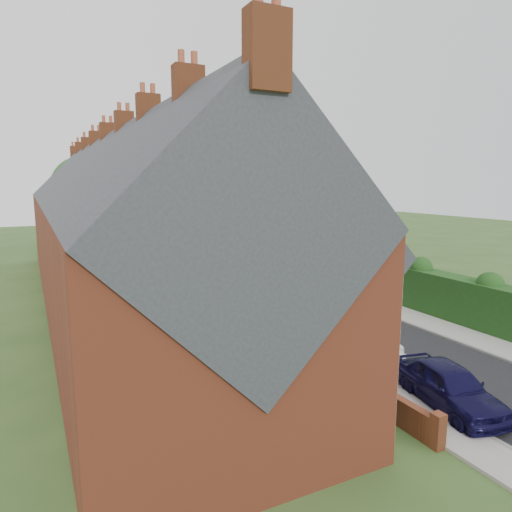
{
  "coord_description": "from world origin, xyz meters",
  "views": [
    {
      "loc": [
        -15.53,
        -18.58,
        7.72
      ],
      "look_at": [
        -0.54,
        11.44,
        2.2
      ],
      "focal_mm": 32.0,
      "sensor_mm": 36.0,
      "label": 1
    }
  ],
  "objects_px": {
    "car_navy": "(450,386)",
    "horse_cart": "(248,259)",
    "car_beige": "(190,253)",
    "car_red": "(203,262)",
    "car_silver_a": "(360,341)",
    "horse": "(258,268)",
    "lamppost": "(364,251)",
    "car_white": "(242,280)",
    "car_silver_b": "(294,311)",
    "car_green": "(219,271)",
    "car_grey": "(170,246)"
  },
  "relations": [
    {
      "from": "car_navy",
      "to": "horse_cart",
      "type": "xyz_separation_m",
      "value": [
        3.9,
        24.33,
        0.4
      ]
    },
    {
      "from": "car_beige",
      "to": "car_red",
      "type": "bearing_deg",
      "value": -101.95
    },
    {
      "from": "car_silver_a",
      "to": "horse",
      "type": "height_order",
      "value": "horse"
    },
    {
      "from": "horse",
      "to": "car_silver_a",
      "type": "bearing_deg",
      "value": 86.5
    },
    {
      "from": "lamppost",
      "to": "car_navy",
      "type": "relative_size",
      "value": 1.14
    },
    {
      "from": "car_white",
      "to": "car_silver_b",
      "type": "bearing_deg",
      "value": -109.48
    },
    {
      "from": "car_green",
      "to": "car_grey",
      "type": "height_order",
      "value": "car_green"
    },
    {
      "from": "horse",
      "to": "horse_cart",
      "type": "xyz_separation_m",
      "value": [
        0.0,
        1.92,
        0.42
      ]
    },
    {
      "from": "car_silver_b",
      "to": "car_beige",
      "type": "xyz_separation_m",
      "value": [
        1.12,
        21.57,
        0.12
      ]
    },
    {
      "from": "car_red",
      "to": "car_navy",
      "type": "bearing_deg",
      "value": -90.02
    },
    {
      "from": "car_grey",
      "to": "horse",
      "type": "relative_size",
      "value": 2.46
    },
    {
      "from": "car_beige",
      "to": "car_grey",
      "type": "distance_m",
      "value": 6.44
    },
    {
      "from": "car_silver_a",
      "to": "car_grey",
      "type": "distance_m",
      "value": 33.4
    },
    {
      "from": "car_green",
      "to": "car_red",
      "type": "relative_size",
      "value": 1.15
    },
    {
      "from": "car_green",
      "to": "car_grey",
      "type": "relative_size",
      "value": 1.03
    },
    {
      "from": "lamppost",
      "to": "car_beige",
      "type": "xyz_separation_m",
      "value": [
        -5.05,
        19.8,
        -2.53
      ]
    },
    {
      "from": "car_grey",
      "to": "horse",
      "type": "height_order",
      "value": "horse"
    },
    {
      "from": "car_silver_b",
      "to": "car_navy",
      "type": "bearing_deg",
      "value": -100.44
    },
    {
      "from": "car_white",
      "to": "horse",
      "type": "height_order",
      "value": "horse"
    },
    {
      "from": "car_silver_b",
      "to": "car_green",
      "type": "height_order",
      "value": "car_green"
    },
    {
      "from": "car_navy",
      "to": "car_beige",
      "type": "xyz_separation_m",
      "value": [
        1.35,
        32.18,
        -0.01
      ]
    },
    {
      "from": "car_grey",
      "to": "car_silver_a",
      "type": "bearing_deg",
      "value": -105.59
    },
    {
      "from": "lamppost",
      "to": "car_grey",
      "type": "distance_m",
      "value": 26.88
    },
    {
      "from": "lamppost",
      "to": "car_navy",
      "type": "height_order",
      "value": "lamppost"
    },
    {
      "from": "car_green",
      "to": "car_red",
      "type": "bearing_deg",
      "value": 84.85
    },
    {
      "from": "car_white",
      "to": "horse_cart",
      "type": "relative_size",
      "value": 1.7
    },
    {
      "from": "car_red",
      "to": "car_grey",
      "type": "height_order",
      "value": "car_red"
    },
    {
      "from": "car_green",
      "to": "car_beige",
      "type": "bearing_deg",
      "value": 85.61
    },
    {
      "from": "car_red",
      "to": "car_beige",
      "type": "bearing_deg",
      "value": 88.16
    },
    {
      "from": "car_white",
      "to": "car_beige",
      "type": "relative_size",
      "value": 0.88
    },
    {
      "from": "horse_cart",
      "to": "car_navy",
      "type": "bearing_deg",
      "value": -99.1
    },
    {
      "from": "car_navy",
      "to": "car_red",
      "type": "distance_m",
      "value": 27.62
    },
    {
      "from": "car_silver_a",
      "to": "car_green",
      "type": "relative_size",
      "value": 0.86
    },
    {
      "from": "car_red",
      "to": "car_white",
      "type": "bearing_deg",
      "value": -88.55
    },
    {
      "from": "car_green",
      "to": "car_grey",
      "type": "distance_m",
      "value": 16.08
    },
    {
      "from": "car_beige",
      "to": "horse_cart",
      "type": "relative_size",
      "value": 1.93
    },
    {
      "from": "car_red",
      "to": "horse",
      "type": "distance_m",
      "value": 5.94
    },
    {
      "from": "car_grey",
      "to": "horse_cart",
      "type": "xyz_separation_m",
      "value": [
        2.71,
        -14.29,
        0.54
      ]
    },
    {
      "from": "car_navy",
      "to": "car_silver_a",
      "type": "relative_size",
      "value": 1.17
    },
    {
      "from": "car_navy",
      "to": "car_silver_b",
      "type": "height_order",
      "value": "car_navy"
    },
    {
      "from": "car_silver_a",
      "to": "car_silver_b",
      "type": "height_order",
      "value": "car_silver_b"
    },
    {
      "from": "horse_cart",
      "to": "car_green",
      "type": "bearing_deg",
      "value": -152.23
    },
    {
      "from": "car_beige",
      "to": "horse_cart",
      "type": "height_order",
      "value": "horse_cart"
    },
    {
      "from": "car_beige",
      "to": "horse",
      "type": "distance_m",
      "value": 10.11
    },
    {
      "from": "car_silver_b",
      "to": "horse",
      "type": "relative_size",
      "value": 2.6
    },
    {
      "from": "lamppost",
      "to": "horse",
      "type": "relative_size",
      "value": 2.9
    },
    {
      "from": "car_silver_b",
      "to": "car_red",
      "type": "bearing_deg",
      "value": 78.08
    },
    {
      "from": "lamppost",
      "to": "horse_cart",
      "type": "relative_size",
      "value": 1.81
    },
    {
      "from": "horse",
      "to": "horse_cart",
      "type": "bearing_deg",
      "value": -82.0
    },
    {
      "from": "car_navy",
      "to": "car_red",
      "type": "xyz_separation_m",
      "value": [
        1.03,
        27.6,
        -0.13
      ]
    }
  ]
}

